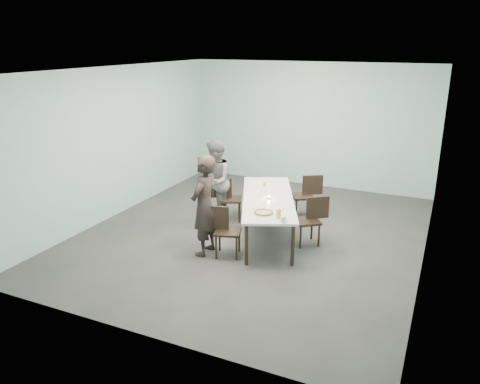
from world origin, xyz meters
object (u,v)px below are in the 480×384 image
at_px(chair_near_left, 223,227).
at_px(chair_far_left, 227,196).
at_px(table, 268,200).
at_px(diner_far, 215,181).
at_px(pizza, 264,213).
at_px(chair_near_right, 311,217).
at_px(side_plate, 279,208).
at_px(tealight, 269,198).
at_px(diner_near, 204,206).
at_px(chair_far_right, 307,193).
at_px(beer_glass, 279,214).
at_px(water_tumbler, 283,219).
at_px(amber_tumbler, 265,184).

bearing_deg(chair_near_left, chair_far_left, 96.75).
height_order(table, diner_far, diner_far).
xyz_separation_m(table, pizza, (0.24, -0.82, 0.08)).
relative_size(chair_far_left, chair_near_right, 1.00).
relative_size(pizza, side_plate, 1.89).
relative_size(chair_near_left, chair_far_left, 1.00).
bearing_deg(diner_far, tealight, 50.84).
relative_size(table, side_plate, 15.25).
xyz_separation_m(chair_near_right, diner_near, (-1.52, -1.13, 0.36)).
xyz_separation_m(chair_far_right, diner_far, (-1.60, -0.97, 0.32)).
bearing_deg(table, chair_far_right, 73.94).
relative_size(diner_far, beer_glass, 10.93).
bearing_deg(pizza, water_tumbler, -28.09).
distance_m(chair_far_right, tealight, 1.41).
bearing_deg(amber_tumbler, table, -63.37).
distance_m(chair_near_left, chair_near_right, 1.62).
height_order(chair_far_left, diner_far, diner_far).
bearing_deg(pizza, diner_far, 142.87).
bearing_deg(amber_tumbler, chair_far_right, 44.33).
bearing_deg(diner_near, table, 149.40).
height_order(chair_near_right, diner_far, diner_far).
xyz_separation_m(chair_far_left, side_plate, (1.42, -0.89, 0.25)).
bearing_deg(chair_far_left, beer_glass, -63.30).
xyz_separation_m(beer_glass, amber_tumbler, (-0.84, 1.52, -0.03)).
distance_m(chair_near_right, tealight, 0.83).
distance_m(table, chair_far_right, 1.34).
height_order(diner_far, amber_tumbler, diner_far).
height_order(chair_near_left, diner_far, diner_far).
relative_size(chair_near_right, pizza, 2.56).
bearing_deg(beer_glass, diner_near, -168.61).
xyz_separation_m(chair_near_left, chair_far_left, (-0.66, 1.51, 0.00)).
height_order(water_tumbler, amber_tumbler, water_tumbler).
bearing_deg(chair_far_left, water_tumbler, -63.93).
height_order(chair_near_left, amber_tumbler, chair_near_left).
distance_m(side_plate, beer_glass, 0.46).
relative_size(pizza, beer_glass, 2.27).
bearing_deg(diner_near, tealight, 145.85).
xyz_separation_m(chair_far_left, diner_far, (-0.20, -0.12, 0.32)).
bearing_deg(chair_far_right, diner_far, 0.58).
bearing_deg(beer_glass, diner_far, 145.79).
bearing_deg(chair_near_left, amber_tumbler, 70.76).
xyz_separation_m(diner_far, tealight, (1.28, -0.38, -0.05)).
xyz_separation_m(chair_near_right, side_plate, (-0.45, -0.46, 0.25)).
bearing_deg(side_plate, chair_far_right, 90.59).
xyz_separation_m(table, chair_near_right, (0.83, -0.02, -0.19)).
bearing_deg(tealight, diner_near, -124.39).
bearing_deg(diner_near, amber_tumbler, 168.10).
bearing_deg(chair_far_left, amber_tumbler, -8.26).
height_order(table, pizza, pizza).
bearing_deg(chair_near_left, chair_near_right, 24.72).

